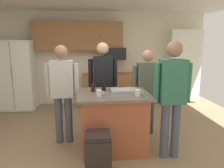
# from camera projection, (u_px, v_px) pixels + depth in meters

# --- Properties ---
(floor) EXTENTS (7.04, 7.04, 0.00)m
(floor) POSITION_uv_depth(u_px,v_px,m) (96.00, 147.00, 3.70)
(floor) COLOR #937A5B
(floor) RESTS_ON ground
(back_wall) EXTENTS (6.40, 0.10, 2.60)m
(back_wall) POSITION_uv_depth(u_px,v_px,m) (93.00, 58.00, 6.19)
(back_wall) COLOR beige
(back_wall) RESTS_ON ground
(french_door_window_panel) EXTENTS (0.90, 0.06, 2.00)m
(french_door_window_panel) POSITION_uv_depth(u_px,v_px,m) (186.00, 66.00, 6.08)
(french_door_window_panel) COLOR white
(french_door_window_panel) RESTS_ON ground
(cabinet_run_upper) EXTENTS (2.40, 0.38, 0.75)m
(cabinet_run_upper) POSITION_uv_depth(u_px,v_px,m) (78.00, 36.00, 5.83)
(cabinet_run_upper) COLOR #936038
(cabinet_run_lower) EXTENTS (1.80, 0.63, 0.90)m
(cabinet_run_lower) POSITION_uv_depth(u_px,v_px,m) (115.00, 89.00, 6.10)
(cabinet_run_lower) COLOR #936038
(cabinet_run_lower) RESTS_ON ground
(refrigerator) EXTENTS (0.91, 0.76, 1.81)m
(refrigerator) POSITION_uv_depth(u_px,v_px,m) (17.00, 75.00, 5.66)
(refrigerator) COLOR white
(refrigerator) RESTS_ON ground
(microwave_over_range) EXTENTS (0.56, 0.40, 0.32)m
(microwave_over_range) POSITION_uv_depth(u_px,v_px,m) (115.00, 54.00, 5.92)
(microwave_over_range) COLOR black
(kitchen_island) EXTENTS (1.15, 0.94, 0.96)m
(kitchen_island) POSITION_uv_depth(u_px,v_px,m) (114.00, 121.00, 3.58)
(kitchen_island) COLOR #AD5638
(kitchen_island) RESTS_ON ground
(person_elder_center) EXTENTS (0.57, 0.23, 1.72)m
(person_elder_center) POSITION_uv_depth(u_px,v_px,m) (62.00, 88.00, 3.71)
(person_elder_center) COLOR #4C5166
(person_elder_center) RESTS_ON ground
(person_guest_right) EXTENTS (0.57, 0.24, 1.79)m
(person_guest_right) POSITION_uv_depth(u_px,v_px,m) (172.00, 92.00, 3.20)
(person_guest_right) COLOR #4C5166
(person_guest_right) RESTS_ON ground
(person_guest_left) EXTENTS (0.57, 0.23, 1.76)m
(person_guest_left) POSITION_uv_depth(u_px,v_px,m) (103.00, 80.00, 4.26)
(person_guest_left) COLOR tan
(person_guest_left) RESTS_ON ground
(person_host_foreground) EXTENTS (0.57, 0.22, 1.63)m
(person_host_foreground) POSITION_uv_depth(u_px,v_px,m) (147.00, 87.00, 4.09)
(person_host_foreground) COLOR #383842
(person_host_foreground) RESTS_ON ground
(mug_blue_stoneware) EXTENTS (0.12, 0.08, 0.09)m
(mug_blue_stoneware) POSITION_uv_depth(u_px,v_px,m) (99.00, 93.00, 3.29)
(mug_blue_stoneware) COLOR white
(mug_blue_stoneware) RESTS_ON kitchen_island
(mug_ceramic_white) EXTENTS (0.13, 0.09, 0.10)m
(mug_ceramic_white) POSITION_uv_depth(u_px,v_px,m) (138.00, 93.00, 3.29)
(mug_ceramic_white) COLOR white
(mug_ceramic_white) RESTS_ON kitchen_island
(glass_pilsner) EXTENTS (0.07, 0.07, 0.14)m
(glass_pilsner) POSITION_uv_depth(u_px,v_px,m) (93.00, 88.00, 3.56)
(glass_pilsner) COLOR black
(glass_pilsner) RESTS_ON kitchen_island
(tumbler_amber) EXTENTS (0.07, 0.07, 0.16)m
(tumbler_amber) POSITION_uv_depth(u_px,v_px,m) (104.00, 86.00, 3.63)
(tumbler_amber) COLOR black
(tumbler_amber) RESTS_ON kitchen_island
(serving_tray) EXTENTS (0.44, 0.30, 0.04)m
(serving_tray) POSITION_uv_depth(u_px,v_px,m) (124.00, 91.00, 3.57)
(serving_tray) COLOR #B7B7BC
(serving_tray) RESTS_ON kitchen_island
(trash_bin) EXTENTS (0.34, 0.34, 0.61)m
(trash_bin) POSITION_uv_depth(u_px,v_px,m) (98.00, 155.00, 2.85)
(trash_bin) COLOR black
(trash_bin) RESTS_ON ground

